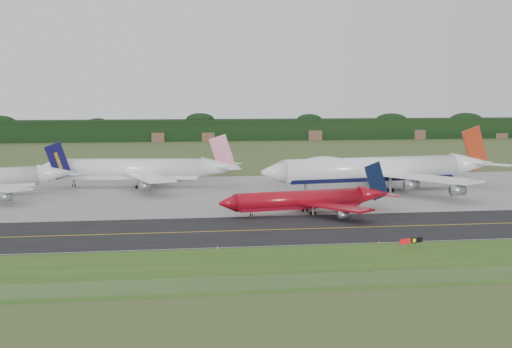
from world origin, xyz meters
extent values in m
plane|color=#3F5025|center=(0.00, 0.00, 0.00)|extent=(600.00, 600.00, 0.00)
cube|color=#2D591A|center=(0.00, -35.00, 0.01)|extent=(400.00, 30.00, 0.01)
cube|color=black|center=(0.00, -4.00, 0.01)|extent=(400.00, 32.00, 0.02)
cube|color=gray|center=(0.00, 51.00, 0.01)|extent=(400.00, 78.00, 0.01)
cube|color=yellow|center=(0.00, -4.00, 0.03)|extent=(400.00, 0.40, 0.00)
cube|color=silver|center=(0.00, -19.50, 0.03)|extent=(400.00, 0.25, 0.00)
plane|color=slate|center=(0.00, -48.00, 1.10)|extent=(320.00, 0.00, 320.00)
cylinder|color=slate|center=(0.00, -48.00, 1.10)|extent=(0.10, 0.10, 2.20)
cube|color=black|center=(0.00, 275.00, 6.00)|extent=(700.00, 24.00, 12.00)
cylinder|color=white|center=(24.79, 48.33, 6.43)|extent=(52.65, 14.07, 6.63)
cube|color=black|center=(24.79, 48.33, 4.27)|extent=(49.83, 12.05, 2.32)
cone|color=white|center=(-4.29, 44.11, 6.43)|extent=(7.41, 7.50, 6.63)
cone|color=white|center=(57.46, 53.07, 6.92)|extent=(14.60, 8.54, 6.63)
ellipsoid|color=white|center=(10.31, 46.23, 8.25)|extent=(14.20, 7.52, 4.23)
cube|color=white|center=(35.89, 35.01, 5.27)|extent=(24.10, 29.89, 0.57)
cube|color=white|center=(31.64, 64.26, 5.27)|extent=(17.55, 31.03, 0.57)
cube|color=#AA2F13|center=(58.20, 53.18, 11.43)|extent=(9.51, 1.89, 13.75)
cylinder|color=gray|center=(31.77, 35.06, 3.45)|extent=(3.98, 3.28, 2.79)
cylinder|color=gray|center=(27.71, 63.04, 3.45)|extent=(3.98, 3.28, 2.79)
cylinder|color=gray|center=(39.54, 23.20, 3.45)|extent=(3.98, 3.28, 2.79)
cylinder|color=gray|center=(31.79, 76.62, 3.45)|extent=(3.98, 3.28, 2.79)
cylinder|color=black|center=(5.14, 45.48, 0.60)|extent=(1.26, 0.70, 1.19)
cylinder|color=slate|center=(29.45, 45.32, 2.22)|extent=(1.05, 1.05, 4.44)
cylinder|color=black|center=(29.45, 45.32, 0.60)|extent=(1.27, 0.76, 1.19)
cylinder|color=slate|center=(28.40, 52.54, 2.22)|extent=(1.05, 1.05, 4.44)
cylinder|color=black|center=(28.40, 52.54, 0.60)|extent=(1.27, 0.76, 1.19)
cylinder|color=maroon|center=(-3.25, 14.02, 3.41)|extent=(31.08, 10.02, 4.18)
cube|color=maroon|center=(-3.25, 14.02, 2.05)|extent=(29.36, 8.70, 1.46)
cone|color=maroon|center=(-20.28, 10.68, 3.41)|extent=(4.59, 4.84, 4.18)
cone|color=maroon|center=(15.88, 17.76, 3.72)|extent=(8.79, 5.66, 4.18)
cube|color=maroon|center=(3.59, 6.60, 2.68)|extent=(14.62, 17.17, 0.47)
cube|color=maroon|center=(0.29, 23.47, 2.68)|extent=(9.54, 18.02, 0.47)
cube|color=black|center=(16.45, 17.88, 6.87)|extent=(6.53, 1.59, 9.50)
cylinder|color=gray|center=(4.08, 2.51, 1.54)|extent=(2.57, 2.16, 1.75)
cylinder|color=gray|center=(-0.80, 27.44, 1.54)|extent=(2.57, 2.16, 1.75)
cylinder|color=black|center=(-14.76, 11.77, 0.38)|extent=(0.80, 0.48, 0.75)
cylinder|color=slate|center=(-0.39, 12.24, 1.08)|extent=(0.69, 0.69, 2.15)
cylinder|color=black|center=(-0.39, 12.24, 0.38)|extent=(0.81, 0.51, 0.75)
cylinder|color=slate|center=(-1.27, 16.75, 1.08)|extent=(0.69, 0.69, 2.15)
cylinder|color=black|center=(-1.27, 16.75, 0.38)|extent=(0.81, 0.51, 0.75)
cone|color=white|center=(-63.55, 59.49, 5.39)|extent=(11.62, 8.29, 5.34)
cube|color=#0E0C38|center=(-62.98, 59.67, 8.91)|extent=(7.25, 2.69, 10.78)
cylinder|color=gray|center=(-72.37, 33.88, 2.59)|extent=(3.46, 3.03, 2.24)
cylinder|color=white|center=(-43.66, 66.91, 5.56)|extent=(43.39, 11.53, 5.97)
cube|color=silver|center=(-43.66, 66.91, 3.62)|extent=(41.07, 9.77, 2.09)
cone|color=white|center=(-67.63, 70.07, 5.56)|extent=(6.11, 6.62, 5.97)
cone|color=white|center=(-16.73, 63.37, 6.01)|extent=(12.02, 7.40, 5.97)
cube|color=white|center=(-37.80, 53.73, 4.51)|extent=(14.80, 25.81, 0.54)
cube|color=white|center=(-34.59, 78.13, 4.51)|extent=(19.77, 24.93, 0.54)
cube|color=#C30D41|center=(-16.07, 63.28, 9.88)|extent=(8.23, 1.55, 11.87)
cylinder|color=gray|center=(-38.93, 47.93, 2.88)|extent=(3.56, 2.91, 2.51)
cylinder|color=gray|center=(-34.18, 84.02, 2.88)|extent=(3.56, 2.91, 2.51)
cylinder|color=black|center=(-59.86, 69.05, 0.54)|extent=(1.13, 0.62, 1.07)
cylinder|color=slate|center=(-40.68, 63.21, 1.88)|extent=(0.94, 0.94, 3.77)
cylinder|color=black|center=(-40.68, 63.21, 0.54)|extent=(1.14, 0.67, 1.07)
cylinder|color=slate|center=(-39.83, 69.72, 1.88)|extent=(0.94, 0.94, 3.77)
cylinder|color=black|center=(-39.83, 69.72, 0.54)|extent=(1.14, 0.67, 1.07)
cylinder|color=slate|center=(8.01, -24.48, 0.37)|extent=(0.13, 0.13, 0.73)
cylinder|color=slate|center=(10.99, -23.52, 0.37)|extent=(0.13, 0.13, 0.73)
cube|color=#AE0D11|center=(8.31, -24.38, 1.20)|extent=(2.25, 0.88, 0.94)
cube|color=black|center=(10.20, -23.78, 1.20)|extent=(1.05, 0.50, 0.94)
cube|color=black|center=(11.39, -23.39, 1.20)|extent=(1.25, 0.56, 0.94)
cylinder|color=yellow|center=(-25.40, -20.50, 0.25)|extent=(0.16, 0.16, 0.50)
cylinder|color=yellow|center=(4.67, -20.50, 0.25)|extent=(0.16, 0.16, 0.50)
camera|label=1|loc=(-36.85, -145.71, 28.04)|focal=50.00mm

